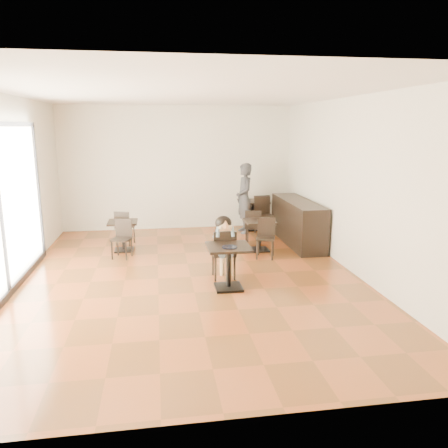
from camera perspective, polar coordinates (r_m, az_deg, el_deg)
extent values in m
cube|color=brown|center=(7.98, -4.37, -6.89)|extent=(6.00, 8.00, 0.01)
cube|color=white|center=(7.55, -4.79, 16.68)|extent=(6.00, 8.00, 0.01)
cube|color=silver|center=(11.57, -6.08, 7.27)|extent=(6.00, 0.01, 3.20)
cube|color=silver|center=(3.70, 0.12, -3.97)|extent=(6.00, 0.01, 3.20)
cube|color=silver|center=(7.97, -26.67, 3.63)|extent=(0.01, 8.00, 3.20)
cube|color=silver|center=(8.37, 16.45, 4.82)|extent=(0.01, 8.00, 3.20)
cylinder|color=black|center=(7.09, 0.74, -3.03)|extent=(0.25, 0.25, 0.02)
imported|color=#3C3D42|center=(11.07, 2.66, 3.37)|extent=(0.48, 0.68, 1.77)
cube|color=black|center=(10.26, 9.59, 0.27)|extent=(0.60, 2.40, 1.00)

